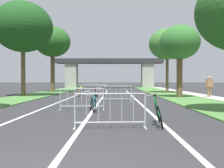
% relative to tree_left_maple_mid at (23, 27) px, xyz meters
% --- Properties ---
extents(grass_verge_left, '(3.26, 53.60, 0.05)m').
position_rel_tree_left_maple_mid_xyz_m(grass_verge_left, '(0.69, 3.56, -6.06)').
color(grass_verge_left, '#477A38').
rests_on(grass_verge_left, ground).
extents(grass_verge_right, '(3.26, 53.60, 0.05)m').
position_rel_tree_left_maple_mid_xyz_m(grass_verge_right, '(13.39, 3.56, -6.06)').
color(grass_verge_right, '#477A38').
rests_on(grass_verge_right, ground).
extents(sidewalk_path_right, '(1.65, 53.60, 0.08)m').
position_rel_tree_left_maple_mid_xyz_m(sidewalk_path_right, '(15.85, 3.56, -6.05)').
color(sidewalk_path_right, '#ADA89E').
rests_on(sidewalk_path_right, ground).
extents(lane_stripe_center, '(0.14, 31.01, 0.01)m').
position_rel_tree_left_maple_mid_xyz_m(lane_stripe_center, '(7.04, -2.86, -6.08)').
color(lane_stripe_center, silver).
rests_on(lane_stripe_center, ground).
extents(lane_stripe_right_lane, '(0.14, 31.01, 0.01)m').
position_rel_tree_left_maple_mid_xyz_m(lane_stripe_right_lane, '(9.64, -2.86, -6.08)').
color(lane_stripe_right_lane, silver).
rests_on(lane_stripe_right_lane, ground).
extents(lane_stripe_left_lane, '(0.14, 31.01, 0.01)m').
position_rel_tree_left_maple_mid_xyz_m(lane_stripe_left_lane, '(4.44, -2.86, -6.08)').
color(lane_stripe_left_lane, silver).
rests_on(lane_stripe_left_lane, ground).
extents(overpass_bridge, '(20.35, 3.03, 5.50)m').
position_rel_tree_left_maple_mid_xyz_m(overpass_bridge, '(7.04, 25.93, -2.33)').
color(overpass_bridge, '#2D2D30').
rests_on(overpass_bridge, ground).
extents(tree_left_maple_mid, '(5.18, 5.18, 8.31)m').
position_rel_tree_left_maple_mid_xyz_m(tree_left_maple_mid, '(0.00, 0.00, 0.00)').
color(tree_left_maple_mid, brown).
rests_on(tree_left_maple_mid, ground).
extents(tree_left_cypress_far, '(4.23, 4.23, 7.80)m').
position_rel_tree_left_maple_mid_xyz_m(tree_left_cypress_far, '(0.67, 7.70, -0.15)').
color(tree_left_cypress_far, brown).
rests_on(tree_left_cypress_far, ground).
extents(tree_right_pine_near, '(3.25, 3.25, 5.88)m').
position_rel_tree_left_maple_mid_xyz_m(tree_right_pine_near, '(13.32, -1.59, -1.66)').
color(tree_right_pine_near, brown).
rests_on(tree_right_pine_near, ground).
extents(tree_right_oak_mid, '(4.04, 4.04, 7.15)m').
position_rel_tree_left_maple_mid_xyz_m(tree_right_oak_mid, '(13.88, 5.78, -0.68)').
color(tree_right_oak_mid, brown).
rests_on(tree_right_oak_mid, ground).
extents(crowd_barrier_nearest, '(2.17, 0.54, 1.05)m').
position_rel_tree_left_maple_mid_xyz_m(crowd_barrier_nearest, '(7.93, -14.39, -5.57)').
color(crowd_barrier_nearest, '#ADADB2').
rests_on(crowd_barrier_nearest, ground).
extents(crowd_barrier_second, '(2.17, 0.56, 1.05)m').
position_rel_tree_left_maple_mid_xyz_m(crowd_barrier_second, '(6.49, -9.80, -5.57)').
color(crowd_barrier_second, '#ADADB2').
rests_on(crowd_barrier_second, ground).
extents(crowd_barrier_third, '(2.17, 0.54, 1.05)m').
position_rel_tree_left_maple_mid_xyz_m(crowd_barrier_third, '(8.12, -5.21, -5.57)').
color(crowd_barrier_third, '#ADADB2').
rests_on(crowd_barrier_third, ground).
extents(crowd_barrier_fourth, '(2.17, 0.54, 1.05)m').
position_rel_tree_left_maple_mid_xyz_m(crowd_barrier_fourth, '(6.27, -0.63, -5.57)').
color(crowd_barrier_fourth, '#ADADB2').
rests_on(crowd_barrier_fourth, ground).
extents(bicycle_red_0, '(0.49, 1.76, 0.97)m').
position_rel_tree_left_maple_mid_xyz_m(bicycle_red_0, '(6.48, -0.22, -5.71)').
color(bicycle_red_0, black).
rests_on(bicycle_red_0, ground).
extents(bicycle_yellow_1, '(0.52, 1.70, 1.02)m').
position_rel_tree_left_maple_mid_xyz_m(bicycle_yellow_1, '(5.04, -0.02, -5.70)').
color(bicycle_yellow_1, black).
rests_on(bicycle_yellow_1, ground).
extents(bicycle_white_2, '(0.49, 1.63, 0.94)m').
position_rel_tree_left_maple_mid_xyz_m(bicycle_white_2, '(6.60, -1.02, -5.72)').
color(bicycle_white_2, black).
rests_on(bicycle_white_2, ground).
extents(bicycle_blue_3, '(0.50, 1.61, 0.97)m').
position_rel_tree_left_maple_mid_xyz_m(bicycle_blue_3, '(7.15, -0.17, -5.72)').
color(bicycle_blue_3, black).
rests_on(bicycle_blue_3, ground).
extents(bicycle_green_4, '(0.51, 1.79, 1.01)m').
position_rel_tree_left_maple_mid_xyz_m(bicycle_green_4, '(9.45, -13.86, -5.69)').
color(bicycle_green_4, black).
rests_on(bicycle_green_4, ground).
extents(bicycle_teal_5, '(0.53, 1.63, 0.90)m').
position_rel_tree_left_maple_mid_xyz_m(bicycle_teal_5, '(7.07, -10.35, -5.74)').
color(bicycle_teal_5, black).
rests_on(bicycle_teal_5, ground).
extents(pedestrian_with_backpack, '(0.64, 0.33, 1.78)m').
position_rel_tree_left_maple_mid_xyz_m(pedestrian_with_backpack, '(15.82, -1.39, -5.00)').
color(pedestrian_with_backpack, olive).
rests_on(pedestrian_with_backpack, ground).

